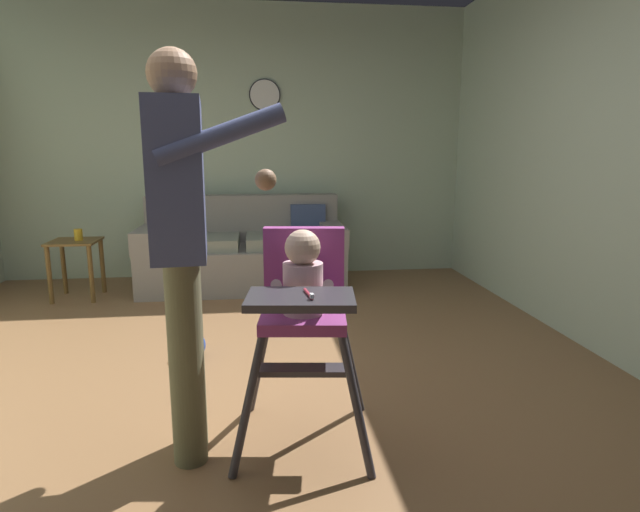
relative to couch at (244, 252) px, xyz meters
The scene contains 10 objects.
ground 2.43m from the couch, 91.62° to the right, with size 6.30×7.37×0.10m, color olive.
wall_far 1.16m from the couch, 97.42° to the left, with size 5.50×0.06×2.72m, color #B1C6AB.
wall_right 3.28m from the couch, 42.18° to the right, with size 0.06×6.37×2.72m, color #B1C4AD.
couch is the anchor object (origin of this frame).
high_chair 2.87m from the couch, 83.61° to the right, with size 0.67×0.78×0.97m.
adult_standing 2.94m from the couch, 93.38° to the right, with size 0.54×0.50×1.66m.
toy_ball_second 1.84m from the couch, 99.30° to the right, with size 0.17×0.17×0.17m, color #284CB7.
side_table 1.49m from the couch, 169.82° to the right, with size 0.40×0.40×0.52m.
sippy_cup 1.47m from the couch, 169.54° to the right, with size 0.07×0.07×0.10m, color gold.
wall_clock 1.60m from the couch, 63.57° to the left, with size 0.31×0.04×0.31m.
Camera 1 is at (0.20, -2.59, 1.28)m, focal length 29.23 mm.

